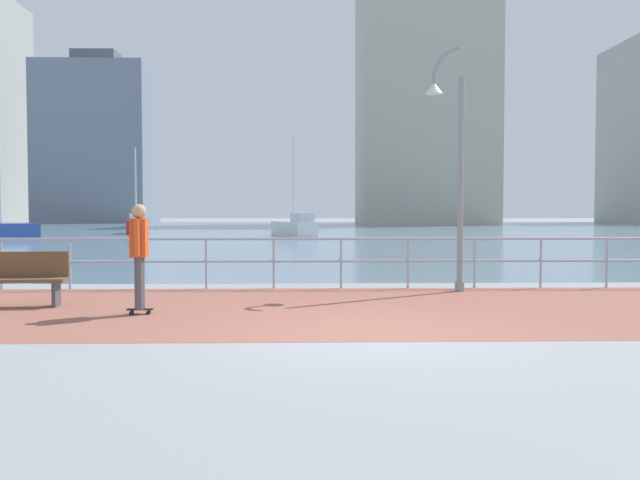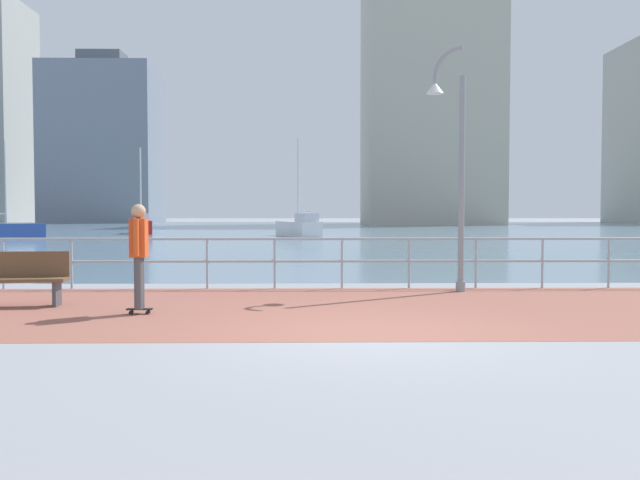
% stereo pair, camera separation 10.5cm
% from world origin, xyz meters
% --- Properties ---
extents(ground, '(220.00, 220.00, 0.00)m').
position_xyz_m(ground, '(0.00, 40.00, 0.00)').
color(ground, gray).
extents(brick_paving, '(28.00, 5.82, 0.01)m').
position_xyz_m(brick_paving, '(0.00, 2.38, 0.00)').
color(brick_paving, '#935647').
rests_on(brick_paving, ground).
extents(harbor_water, '(180.00, 88.00, 0.00)m').
position_xyz_m(harbor_water, '(0.00, 50.29, 0.00)').
color(harbor_water, slate).
rests_on(harbor_water, ground).
extents(waterfront_railing, '(25.25, 0.06, 1.06)m').
position_xyz_m(waterfront_railing, '(0.00, 5.29, 0.73)').
color(waterfront_railing, '#9EADB7').
rests_on(waterfront_railing, ground).
extents(lamppost, '(0.78, 0.49, 4.88)m').
position_xyz_m(lamppost, '(2.19, 4.76, 2.70)').
color(lamppost, gray).
rests_on(lamppost, ground).
extents(skateboarder, '(0.41, 0.55, 1.72)m').
position_xyz_m(skateboarder, '(-3.34, 1.80, 1.03)').
color(skateboarder, black).
rests_on(skateboarder, ground).
extents(park_bench, '(1.63, 0.58, 0.92)m').
position_xyz_m(park_bench, '(-5.61, 2.75, 0.48)').
color(park_bench, brown).
rests_on(park_bench, ground).
extents(sailboat_ivory, '(3.09, 4.65, 6.29)m').
position_xyz_m(sailboat_ivory, '(-1.28, 34.63, 0.60)').
color(sailboat_ivory, white).
rests_on(sailboat_ivory, ground).
extents(sailboat_teal, '(2.49, 4.60, 6.18)m').
position_xyz_m(sailboat_teal, '(-12.70, 40.05, 0.59)').
color(sailboat_teal, '#B21E1E').
rests_on(sailboat_teal, ground).
extents(tower_concrete, '(15.24, 11.24, 24.10)m').
position_xyz_m(tower_concrete, '(-29.87, 88.61, 11.22)').
color(tower_concrete, slate).
rests_on(tower_concrete, ground).
extents(tower_steel, '(15.86, 15.32, 35.22)m').
position_xyz_m(tower_steel, '(14.34, 76.04, 16.78)').
color(tower_steel, '#B2AD99').
rests_on(tower_steel, ground).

